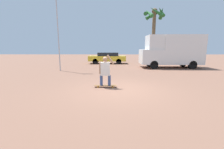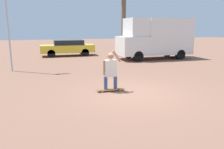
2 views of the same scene
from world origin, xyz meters
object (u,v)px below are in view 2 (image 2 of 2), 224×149
person_skateboarder (110,69)px  camper_van (156,37)px  parked_car_yellow (68,47)px  flagpole (7,1)px  skateboard (111,89)px

person_skateboarder → camper_van: bearing=51.7°
camper_van → parked_car_yellow: bearing=148.8°
flagpole → parked_car_yellow: bearing=58.3°
skateboard → parked_car_yellow: 11.67m
camper_van → flagpole: bearing=-168.1°
skateboard → parked_car_yellow: (-0.39, 11.64, 0.67)m
skateboard → parked_car_yellow: size_ratio=0.24×
camper_van → skateboard: bearing=-128.3°
skateboard → person_skateboarder: person_skateboarder is taller
person_skateboarder → parked_car_yellow: (-0.39, 11.64, -0.14)m
camper_van → parked_car_yellow: size_ratio=1.26×
parked_car_yellow → flagpole: size_ratio=0.67×
camper_van → flagpole: 10.69m
camper_van → flagpole: size_ratio=0.84×
person_skateboarder → flagpole: 7.54m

